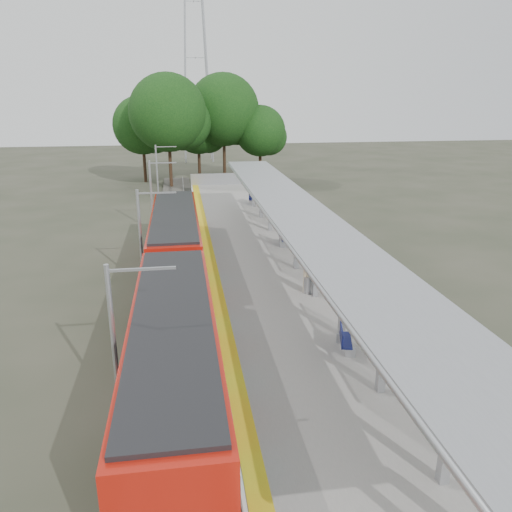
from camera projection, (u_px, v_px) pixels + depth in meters
The scene contains 14 objects.
trackbed at pixel (177, 277), 28.58m from camera, with size 3.00×70.00×0.24m, color #59544C.
platform at pixel (255, 267), 29.11m from camera, with size 6.00×50.00×1.00m, color gray.
tactile_strip at pixel (211, 260), 28.58m from camera, with size 0.60×50.00×0.02m, color gold.
end_fence at pixel (220, 179), 52.22m from camera, with size 6.00×0.10×1.20m, color #9EA0A5.
train at pixel (175, 280), 22.63m from camera, with size 2.74×27.60×3.62m.
canopy at pixel (298, 220), 24.60m from camera, with size 3.27×38.00×3.66m.
pylon at pixel (194, 30), 73.04m from camera, with size 8.00×4.00×38.00m, color #9EA0A5, non-canonical shape.
tree_cluster at pixel (196, 118), 57.16m from camera, with size 20.13×13.18×12.53m.
catenary_masts at pixel (142, 236), 26.53m from camera, with size 2.08×48.16×5.40m.
bench_near at pixel (344, 339), 18.46m from camera, with size 0.75×1.42×0.93m.
bench_mid at pixel (283, 237), 31.41m from camera, with size 0.48×1.45×0.98m.
bench_far at pixel (252, 197), 43.27m from camera, with size 0.88×1.56×1.02m.
info_pillar_far at pixel (308, 275), 23.82m from camera, with size 0.45×0.45×1.98m.
litter_bin at pixel (308, 285), 23.84m from camera, with size 0.40×0.40×0.83m, color #9EA0A5.
Camera 1 is at (-4.04, -7.18, 10.12)m, focal length 35.00 mm.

